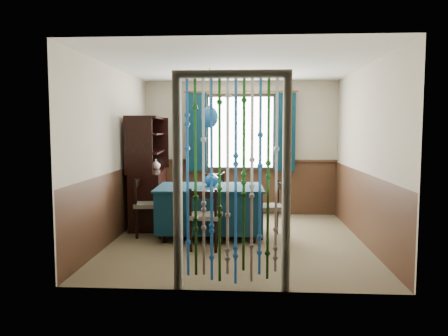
# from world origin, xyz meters

# --- Properties ---
(floor) EXTENTS (4.00, 4.00, 0.00)m
(floor) POSITION_xyz_m (0.00, 0.00, 0.00)
(floor) COLOR brown
(floor) RESTS_ON ground
(ceiling) EXTENTS (4.00, 4.00, 0.00)m
(ceiling) POSITION_xyz_m (0.00, 0.00, 2.50)
(ceiling) COLOR silver
(ceiling) RESTS_ON ground
(wall_back) EXTENTS (3.60, 0.00, 3.60)m
(wall_back) POSITION_xyz_m (0.00, 2.00, 1.25)
(wall_back) COLOR #C0B69D
(wall_back) RESTS_ON ground
(wall_front) EXTENTS (3.60, 0.00, 3.60)m
(wall_front) POSITION_xyz_m (0.00, -2.00, 1.25)
(wall_front) COLOR #C0B69D
(wall_front) RESTS_ON ground
(wall_left) EXTENTS (0.00, 4.00, 4.00)m
(wall_left) POSITION_xyz_m (-1.80, 0.00, 1.25)
(wall_left) COLOR #C0B69D
(wall_left) RESTS_ON ground
(wall_right) EXTENTS (0.00, 4.00, 4.00)m
(wall_right) POSITION_xyz_m (1.80, 0.00, 1.25)
(wall_right) COLOR #C0B69D
(wall_right) RESTS_ON ground
(wainscot_back) EXTENTS (3.60, 0.00, 3.60)m
(wainscot_back) POSITION_xyz_m (0.00, 1.99, 0.50)
(wainscot_back) COLOR #452A1A
(wainscot_back) RESTS_ON ground
(wainscot_front) EXTENTS (3.60, 0.00, 3.60)m
(wainscot_front) POSITION_xyz_m (0.00, -1.99, 0.50)
(wainscot_front) COLOR #452A1A
(wainscot_front) RESTS_ON ground
(wainscot_left) EXTENTS (0.00, 4.00, 4.00)m
(wainscot_left) POSITION_xyz_m (-1.79, 0.00, 0.50)
(wainscot_left) COLOR #452A1A
(wainscot_left) RESTS_ON ground
(wainscot_right) EXTENTS (0.00, 4.00, 4.00)m
(wainscot_right) POSITION_xyz_m (1.79, 0.00, 0.50)
(wainscot_right) COLOR #452A1A
(wainscot_right) RESTS_ON ground
(window) EXTENTS (1.32, 0.12, 1.42)m
(window) POSITION_xyz_m (0.00, 1.95, 1.55)
(window) COLOR black
(window) RESTS_ON wall_back
(doorway) EXTENTS (1.16, 0.12, 2.18)m
(doorway) POSITION_xyz_m (0.00, -1.94, 1.05)
(doorway) COLOR silver
(doorway) RESTS_ON ground
(dining_table) EXTENTS (1.62, 1.15, 0.76)m
(dining_table) POSITION_xyz_m (-0.42, 0.21, 0.44)
(dining_table) COLOR #0A2534
(dining_table) RESTS_ON floor
(chair_near) EXTENTS (0.45, 0.43, 0.84)m
(chair_near) POSITION_xyz_m (-0.41, -0.53, 0.45)
(chair_near) COLOR black
(chair_near) RESTS_ON floor
(chair_far) EXTENTS (0.48, 0.46, 0.88)m
(chair_far) POSITION_xyz_m (-0.46, 0.94, 0.47)
(chair_far) COLOR black
(chair_far) RESTS_ON floor
(chair_left) EXTENTS (0.45, 0.47, 0.89)m
(chair_left) POSITION_xyz_m (-1.35, 0.18, 0.47)
(chair_left) COLOR black
(chair_left) RESTS_ON floor
(chair_right) EXTENTS (0.47, 0.48, 0.84)m
(chair_right) POSITION_xyz_m (0.51, 0.24, 0.45)
(chair_right) COLOR black
(chair_right) RESTS_ON floor
(sideboard) EXTENTS (0.61, 1.43, 1.82)m
(sideboard) POSITION_xyz_m (-1.54, 1.01, 0.62)
(sideboard) COLOR black
(sideboard) RESTS_ON floor
(pendant_lamp) EXTENTS (0.25, 0.25, 0.87)m
(pendant_lamp) POSITION_xyz_m (-0.42, 0.21, 1.79)
(pendant_lamp) COLOR olive
(pendant_lamp) RESTS_ON ceiling
(vase_table) EXTENTS (0.24, 0.24, 0.22)m
(vase_table) POSITION_xyz_m (-0.40, 0.30, 0.86)
(vase_table) COLOR #17549E
(vase_table) RESTS_ON dining_table
(bowl_shelf) EXTENTS (0.23, 0.23, 0.05)m
(bowl_shelf) POSITION_xyz_m (-1.48, 0.69, 1.26)
(bowl_shelf) COLOR beige
(bowl_shelf) RESTS_ON sideboard
(vase_sideboard) EXTENTS (0.20, 0.20, 0.19)m
(vase_sideboard) POSITION_xyz_m (-1.48, 1.33, 1.00)
(vase_sideboard) COLOR beige
(vase_sideboard) RESTS_ON sideboard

